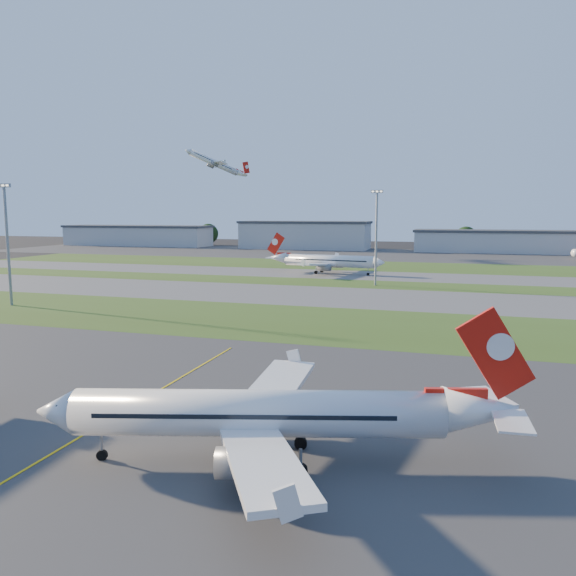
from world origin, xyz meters
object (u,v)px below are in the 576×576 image
at_px(airliner_parked, 262,414).
at_px(light_mast_west, 7,236).
at_px(airliner_taxiing, 328,261).
at_px(light_mast_centre, 376,231).

distance_m(airliner_parked, light_mast_west, 96.09).
bearing_deg(light_mast_west, airliner_taxiing, 58.11).
relative_size(airliner_taxiing, light_mast_west, 1.46).
xyz_separation_m(light_mast_west, light_mast_centre, (70.00, 56.00, 0.00)).
bearing_deg(light_mast_west, light_mast_centre, 38.66).
bearing_deg(light_mast_centre, light_mast_west, -141.34).
relative_size(airliner_taxiing, light_mast_centre, 1.46).
height_order(airliner_taxiing, light_mast_centre, light_mast_centre).
xyz_separation_m(airliner_parked, light_mast_centre, (-7.07, 112.35, 10.86)).
bearing_deg(airliner_parked, airliner_taxiing, 85.17).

